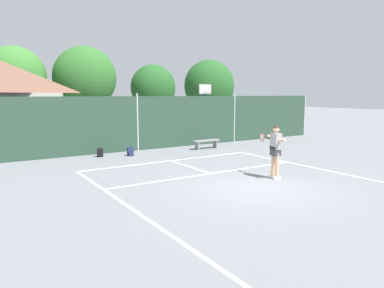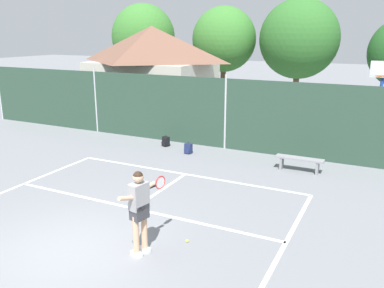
# 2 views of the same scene
# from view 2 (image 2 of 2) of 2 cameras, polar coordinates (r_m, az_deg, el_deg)

# --- Properties ---
(ground_plane) EXTENTS (120.00, 120.00, 0.00)m
(ground_plane) POSITION_cam_2_polar(r_m,az_deg,el_deg) (9.35, -17.12, -14.37)
(ground_plane) COLOR slate
(court_markings) EXTENTS (8.30, 11.10, 0.01)m
(court_markings) POSITION_cam_2_polar(r_m,az_deg,el_deg) (9.76, -14.47, -12.81)
(court_markings) COLOR white
(court_markings) RESTS_ON ground
(chainlink_fence) EXTENTS (26.09, 0.09, 2.98)m
(chainlink_fence) POSITION_cam_2_polar(r_m,az_deg,el_deg) (16.15, 4.74, 4.25)
(chainlink_fence) COLOR #284233
(chainlink_fence) RESTS_ON ground
(basketball_hoop) EXTENTS (0.90, 0.67, 3.55)m
(basketball_hoop) POSITION_cam_2_polar(r_m,az_deg,el_deg) (16.64, 25.10, 6.31)
(basketball_hoop) COLOR #284CB2
(basketball_hoop) RESTS_ON ground
(clubhouse_building) EXTENTS (6.64, 5.14, 4.90)m
(clubhouse_building) POSITION_cam_2_polar(r_m,az_deg,el_deg) (22.89, -5.63, 10.39)
(clubhouse_building) COLOR beige
(clubhouse_building) RESTS_ON ground
(treeline_backdrop) EXTENTS (27.67, 4.40, 6.58)m
(treeline_backdrop) POSITION_cam_2_polar(r_m,az_deg,el_deg) (25.85, 15.93, 13.63)
(treeline_backdrop) COLOR brown
(treeline_backdrop) RESTS_ON ground
(tennis_player) EXTENTS (0.33, 1.43, 1.85)m
(tennis_player) POSITION_cam_2_polar(r_m,az_deg,el_deg) (8.47, -7.44, -8.60)
(tennis_player) COLOR silver
(tennis_player) RESTS_ON ground
(tennis_ball) EXTENTS (0.07, 0.07, 0.07)m
(tennis_ball) POSITION_cam_2_polar(r_m,az_deg,el_deg) (9.30, -0.70, -13.54)
(tennis_ball) COLOR #CCE033
(tennis_ball) RESTS_ON ground
(backpack_black) EXTENTS (0.32, 0.30, 0.46)m
(backpack_black) POSITION_cam_2_polar(r_m,az_deg,el_deg) (16.70, -3.74, 0.34)
(backpack_black) COLOR black
(backpack_black) RESTS_ON ground
(backpack_navy) EXTENTS (0.29, 0.26, 0.46)m
(backpack_navy) POSITION_cam_2_polar(r_m,az_deg,el_deg) (15.65, -0.54, -0.67)
(backpack_navy) COLOR navy
(backpack_navy) RESTS_ON ground
(courtside_bench) EXTENTS (1.60, 0.36, 0.48)m
(courtside_bench) POSITION_cam_2_polar(r_m,az_deg,el_deg) (14.08, 14.96, -2.35)
(courtside_bench) COLOR gray
(courtside_bench) RESTS_ON ground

